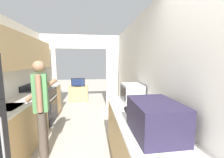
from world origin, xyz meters
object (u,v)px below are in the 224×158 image
Objects in this scene: range_oven at (41,106)px; suitcase at (154,118)px; microwave at (132,92)px; person at (41,107)px; book_stack at (133,110)px; television at (78,82)px; tv_cabinet at (79,94)px.

suitcase is (1.97, -2.48, 0.61)m from range_oven.
suitcase is at bearing -95.18° from microwave.
range_oven is 1.55m from person.
person is 3.34× the size of microwave.
range_oven reaches higher than book_stack.
range_oven is at bearing 147.97° from microwave.
microwave is at bearing -32.03° from range_oven.
range_oven is 2.14× the size of microwave.
range_oven reaches higher than television.
suitcase is 4.47m from television.
book_stack is 0.50× the size of television.
person is 3.32m from tv_cabinet.
range_oven is at bearing -112.35° from tv_cabinet.
microwave is at bearing -98.64° from person.
person is 1.57m from microwave.
person reaches higher than range_oven.
book_stack is at bearing -121.06° from person.
book_stack is at bearing 93.95° from suitcase.
person is at bearing -69.34° from range_oven.
microwave reaches higher than book_stack.
tv_cabinet is 0.48m from television.
microwave is 3.40m from television.
microwave is 0.61m from book_stack.
tv_cabinet is (-1.17, 3.74, -0.62)m from book_stack.
range_oven is at bearing 8.38° from person.
range_oven is 1.41× the size of tv_cabinet.
tv_cabinet is (0.76, 1.86, -0.15)m from range_oven.
person is 2.20× the size of tv_cabinet.
suitcase is at bearing -86.05° from book_stack.
suitcase reaches higher than microwave.
suitcase is 0.81× the size of tv_cabinet.
range_oven is 0.64× the size of person.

